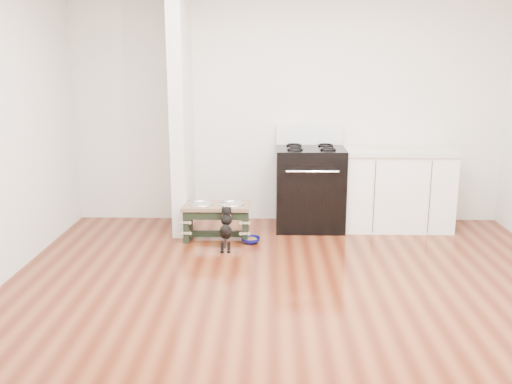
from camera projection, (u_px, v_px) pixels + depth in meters
ground at (295, 306)px, 4.47m from camera, size 5.00×5.00×0.00m
room_shell at (299, 97)px, 4.10m from camera, size 5.00×5.00×5.00m
partition_wall at (181, 109)px, 6.23m from camera, size 0.15×0.80×2.70m
oven_range at (310, 186)px, 6.46m from camera, size 0.76×0.69×1.14m
cabinet_run at (396, 189)px, 6.46m from camera, size 1.24×0.64×0.91m
dog_feeder at (217, 215)px, 6.06m from camera, size 0.70×0.38×0.40m
puppy at (226, 227)px, 5.75m from camera, size 0.12×0.36×0.43m
floor_bowl at (251, 240)px, 5.98m from camera, size 0.20×0.20×0.06m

